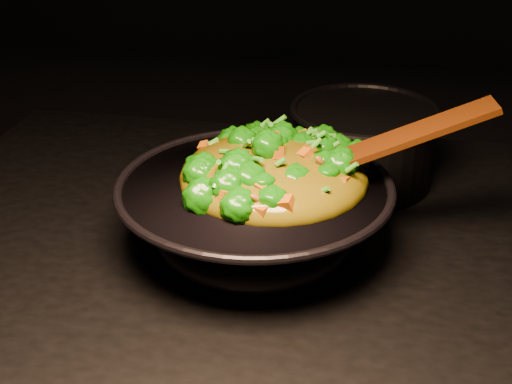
# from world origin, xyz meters

# --- Properties ---
(wok) EXTENTS (0.40, 0.40, 0.10)m
(wok) POSITION_xyz_m (-0.06, 0.01, 0.95)
(wok) COLOR black
(wok) RESTS_ON stovetop
(stir_fry) EXTENTS (0.27, 0.27, 0.09)m
(stir_fry) POSITION_xyz_m (-0.04, 0.03, 1.04)
(stir_fry) COLOR #166E07
(stir_fry) RESTS_ON wok
(spatula) EXTENTS (0.30, 0.10, 0.13)m
(spatula) POSITION_xyz_m (0.09, 0.05, 1.05)
(spatula) COLOR #361103
(spatula) RESTS_ON wok
(back_pot) EXTENTS (0.26, 0.26, 0.13)m
(back_pot) POSITION_xyz_m (0.07, 0.25, 0.96)
(back_pot) COLOR black
(back_pot) RESTS_ON stovetop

